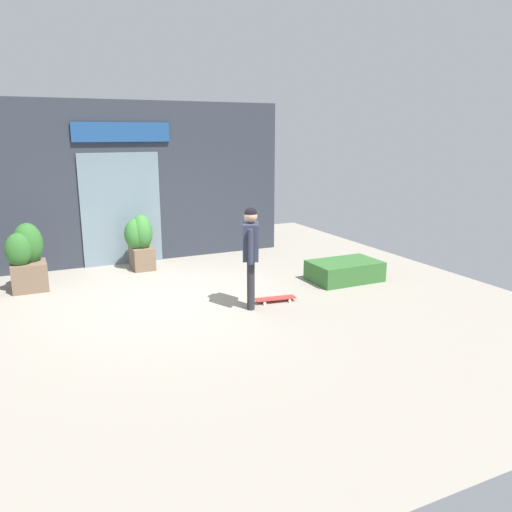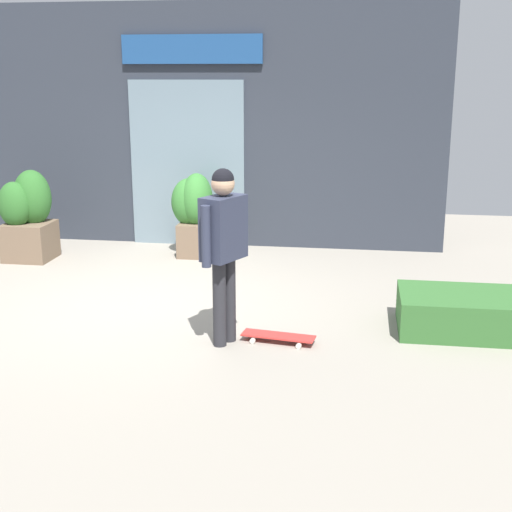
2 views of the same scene
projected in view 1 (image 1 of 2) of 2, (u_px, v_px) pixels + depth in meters
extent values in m
plane|color=gray|center=(170.00, 299.00, 9.21)|extent=(12.00, 12.00, 0.00)
cube|color=#2D333D|center=(128.00, 183.00, 11.49)|extent=(7.36, 0.25, 3.64)
cube|color=slate|center=(121.00, 209.00, 11.41)|extent=(1.77, 0.06, 2.52)
cube|color=navy|center=(122.00, 132.00, 11.03)|extent=(2.11, 0.05, 0.42)
cylinder|color=#28282D|center=(251.00, 282.00, 8.73)|extent=(0.13, 0.13, 0.87)
cylinder|color=#28282D|center=(251.00, 285.00, 8.57)|extent=(0.13, 0.13, 0.87)
cube|color=#2D3347|center=(251.00, 241.00, 8.47)|extent=(0.43, 0.52, 0.61)
cylinder|color=#2D3347|center=(251.00, 240.00, 8.74)|extent=(0.09, 0.09, 0.58)
cylinder|color=#2D3347|center=(251.00, 247.00, 8.22)|extent=(0.09, 0.09, 0.58)
sphere|color=tan|center=(251.00, 216.00, 8.37)|extent=(0.22, 0.22, 0.22)
sphere|color=black|center=(251.00, 214.00, 8.36)|extent=(0.21, 0.21, 0.21)
cube|color=red|center=(275.00, 298.00, 9.04)|extent=(0.76, 0.30, 0.02)
cylinder|color=silver|center=(286.00, 297.00, 9.22)|extent=(0.06, 0.04, 0.05)
cylinder|color=silver|center=(290.00, 301.00, 9.02)|extent=(0.06, 0.04, 0.05)
cylinder|color=silver|center=(261.00, 300.00, 9.08)|extent=(0.06, 0.04, 0.05)
cylinder|color=silver|center=(265.00, 304.00, 8.88)|extent=(0.06, 0.04, 0.05)
cube|color=brown|center=(29.00, 276.00, 9.69)|extent=(0.64, 0.62, 0.54)
ellipsoid|color=#2D6628|center=(18.00, 250.00, 9.42)|extent=(0.47, 0.38, 0.65)
ellipsoid|color=#2D6628|center=(28.00, 244.00, 9.65)|extent=(0.54, 0.50, 0.80)
cube|color=brown|center=(142.00, 258.00, 11.20)|extent=(0.46, 0.63, 0.49)
ellipsoid|color=#387A33|center=(137.00, 234.00, 11.03)|extent=(0.53, 0.46, 0.70)
ellipsoid|color=#387A33|center=(142.00, 232.00, 11.07)|extent=(0.46, 0.57, 0.78)
cube|color=#33662D|center=(345.00, 271.00, 10.33)|extent=(1.40, 0.90, 0.40)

